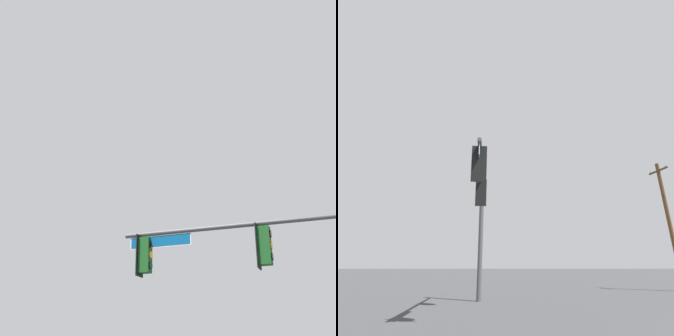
% 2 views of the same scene
% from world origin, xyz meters
% --- Properties ---
extents(signal_pole_near, '(6.95, 0.59, 6.19)m').
position_xyz_m(signal_pole_near, '(-6.46, -8.77, 4.26)').
color(signal_pole_near, '#47474C').
rests_on(signal_pole_near, ground_plane).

